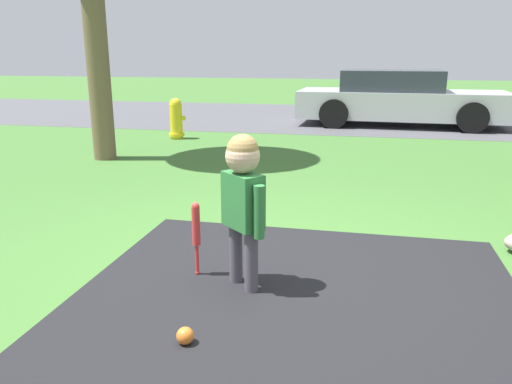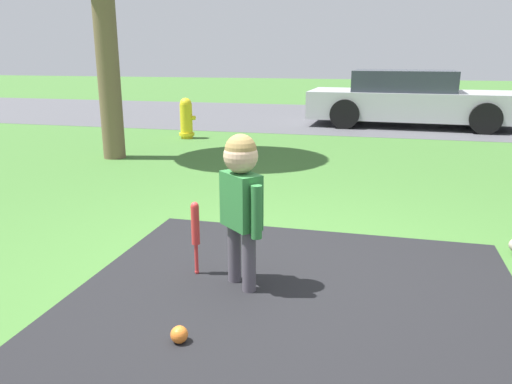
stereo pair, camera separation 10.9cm
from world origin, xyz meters
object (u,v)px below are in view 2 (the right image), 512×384
object	(u,v)px
child	(241,190)
parked_car	(411,100)
baseball_bat	(195,228)
sports_ball	(179,335)
fire_hydrant	(186,119)

from	to	relation	value
child	parked_car	xyz separation A→B (m)	(1.45, 8.52, -0.10)
child	parked_car	world-z (taller)	parked_car
parked_car	baseball_bat	bearing A→B (deg)	-100.04
child	baseball_bat	xyz separation A→B (m)	(-0.37, 0.11, -0.33)
child	baseball_bat	distance (m)	0.50
baseball_bat	sports_ball	xyz separation A→B (m)	(0.22, -0.86, -0.30)
child	sports_ball	distance (m)	0.99
sports_ball	parked_car	xyz separation A→B (m)	(1.59, 9.27, 0.53)
sports_ball	parked_car	world-z (taller)	parked_car
baseball_bat	parked_car	size ratio (longest dim) A/B	0.12
fire_hydrant	child	bearing A→B (deg)	-64.96
baseball_bat	parked_car	distance (m)	8.61
fire_hydrant	parked_car	world-z (taller)	parked_car
child	sports_ball	xyz separation A→B (m)	(-0.14, -0.76, -0.63)
baseball_bat	parked_car	world-z (taller)	parked_car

